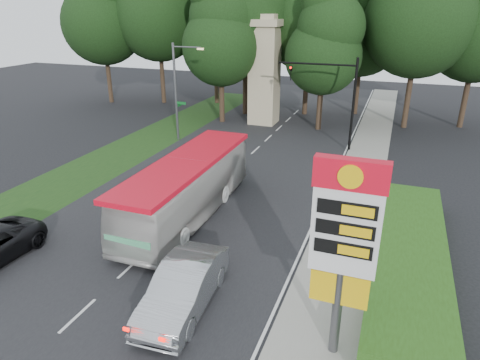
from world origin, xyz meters
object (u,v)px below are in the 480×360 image
(streetlight_signs, at_px, (178,88))
(sedan_silver, at_px, (184,287))
(transit_bus, at_px, (188,188))
(traffic_signal_mast, at_px, (337,91))
(gas_station_pylon, at_px, (345,236))
(monument, at_px, (265,70))

(streetlight_signs, relative_size, sedan_silver, 1.48)
(transit_bus, bearing_deg, traffic_signal_mast, 68.75)
(gas_station_pylon, xyz_separation_m, transit_bus, (-9.05, 7.40, -2.84))
(gas_station_pylon, relative_size, streetlight_signs, 0.86)
(monument, height_order, sedan_silver, monument)
(traffic_signal_mast, bearing_deg, monument, 142.00)
(traffic_signal_mast, relative_size, streetlight_signs, 0.90)
(gas_station_pylon, xyz_separation_m, monument, (-11.20, 28.01, 0.66))
(gas_station_pylon, distance_m, monument, 30.17)
(traffic_signal_mast, bearing_deg, sedan_silver, -95.78)
(traffic_signal_mast, bearing_deg, streetlight_signs, -171.08)
(gas_station_pylon, distance_m, transit_bus, 12.03)
(streetlight_signs, bearing_deg, sedan_silver, -61.90)
(gas_station_pylon, xyz_separation_m, streetlight_signs, (-16.19, 20.01, -0.01))
(monument, relative_size, transit_bus, 0.87)
(monument, xyz_separation_m, sedan_silver, (5.49, -27.62, -4.21))
(streetlight_signs, distance_m, transit_bus, 14.77)
(streetlight_signs, xyz_separation_m, sedan_silver, (10.48, -19.63, -3.55))
(streetlight_signs, height_order, monument, monument)
(traffic_signal_mast, height_order, sedan_silver, traffic_signal_mast)
(gas_station_pylon, bearing_deg, streetlight_signs, 128.96)
(gas_station_pylon, height_order, traffic_signal_mast, traffic_signal_mast)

